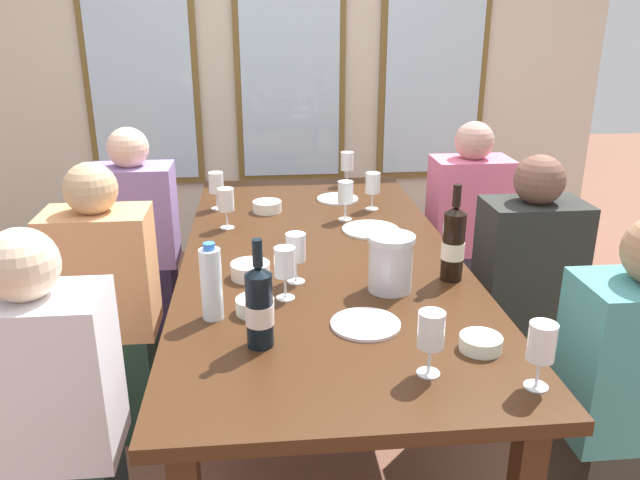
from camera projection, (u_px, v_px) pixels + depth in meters
name	position (u px, v px, depth m)	size (l,w,h in m)	color
ground_plane	(320.00, 415.00, 2.67)	(12.00, 12.00, 0.00)	brown
back_wall_with_windows	(289.00, 36.00, 4.05)	(4.23, 0.10, 2.90)	beige
dining_table	(320.00, 268.00, 2.44)	(1.03, 2.22, 0.74)	#3C2110
white_plate_0	(371.00, 230.00, 2.64)	(0.24, 0.24, 0.01)	white
white_plate_1	(338.00, 199.00, 3.07)	(0.20, 0.20, 0.01)	white
white_plate_2	(365.00, 324.00, 1.85)	(0.21, 0.21, 0.01)	white
metal_pitcher	(391.00, 263.00, 2.06)	(0.16, 0.16, 0.19)	silver
wine_bottle_0	(453.00, 243.00, 2.13)	(0.08, 0.08, 0.34)	black
wine_bottle_1	(259.00, 306.00, 1.70)	(0.08, 0.08, 0.31)	black
tasting_bowl_0	(267.00, 206.00, 2.89)	(0.13, 0.13, 0.05)	white
tasting_bowl_1	(481.00, 343.00, 1.72)	(0.12, 0.12, 0.04)	white
tasting_bowl_2	(250.00, 270.00, 2.18)	(0.14, 0.14, 0.05)	white
tasting_bowl_3	(255.00, 306.00, 1.92)	(0.12, 0.12, 0.05)	white
water_bottle	(211.00, 283.00, 1.86)	(0.06, 0.06, 0.24)	white
wine_glass_0	(347.00, 163.00, 3.30)	(0.07, 0.07, 0.17)	white
wine_glass_1	(226.00, 202.00, 2.64)	(0.07, 0.07, 0.17)	white
wine_glass_2	(431.00, 331.00, 1.57)	(0.07, 0.07, 0.17)	white
wine_glass_3	(542.00, 343.00, 1.51)	(0.07, 0.07, 0.17)	white
wine_glass_4	(296.00, 250.00, 2.11)	(0.07, 0.07, 0.17)	white
wine_glass_5	(216.00, 184.00, 2.89)	(0.07, 0.07, 0.17)	white
wine_glass_6	(373.00, 185.00, 2.89)	(0.07, 0.07, 0.17)	white
wine_glass_7	(345.00, 194.00, 2.74)	(0.07, 0.07, 0.17)	white
wine_glass_8	(285.00, 263.00, 1.98)	(0.07, 0.07, 0.17)	white
seated_person_0	(50.00, 429.00, 1.74)	(0.38, 0.24, 1.11)	#263837
seated_person_1	(628.00, 409.00, 1.83)	(0.38, 0.24, 1.11)	#39372F
seated_person_2	(107.00, 313.00, 2.40)	(0.38, 0.24, 1.11)	#21382B
seated_person_3	(525.00, 299.00, 2.52)	(0.38, 0.24, 1.11)	#28342F
seated_person_4	(138.00, 247.00, 3.06)	(0.38, 0.24, 1.11)	#2D233F
seated_person_5	(466.00, 236.00, 3.21)	(0.38, 0.24, 1.11)	#382E43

